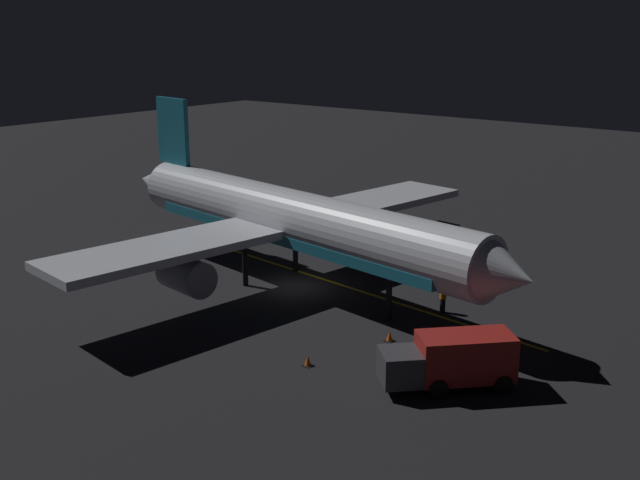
{
  "coord_description": "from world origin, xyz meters",
  "views": [
    {
      "loc": [
        36.08,
        30.38,
        16.41
      ],
      "look_at": [
        0.0,
        2.0,
        3.5
      ],
      "focal_mm": 43.22,
      "sensor_mm": 36.0,
      "label": 1
    }
  ],
  "objects": [
    {
      "name": "ground_plane",
      "position": [
        0.0,
        0.0,
        -0.1
      ],
      "size": [
        180.0,
        180.0,
        0.2
      ],
      "primitive_type": "cube",
      "color": "black"
    },
    {
      "name": "apron_guide_stripe",
      "position": [
        -1.88,
        4.0,
        0.0
      ],
      "size": [
        3.37,
        25.8,
        0.01
      ],
      "primitive_type": "cube",
      "rotation": [
        0.0,
        0.0,
        -0.12
      ],
      "color": "gold",
      "rests_on": "ground_plane"
    },
    {
      "name": "airliner",
      "position": [
        -0.08,
        -0.58,
        4.34
      ],
      "size": [
        32.05,
        35.54,
        11.21
      ],
      "color": "silver",
      "rests_on": "ground_plane"
    },
    {
      "name": "baggage_truck",
      "position": [
        6.43,
        14.92,
        1.33
      ],
      "size": [
        5.9,
        5.77,
        2.6
      ],
      "color": "maroon",
      "rests_on": "ground_plane"
    },
    {
      "name": "catering_truck",
      "position": [
        -11.0,
        2.87,
        1.2
      ],
      "size": [
        6.2,
        2.81,
        2.3
      ],
      "color": "maroon",
      "rests_on": "ground_plane"
    },
    {
      "name": "ground_crew_worker",
      "position": [
        -1.87,
        9.73,
        0.89
      ],
      "size": [
        0.4,
        0.4,
        1.74
      ],
      "color": "black",
      "rests_on": "ground_plane"
    },
    {
      "name": "traffic_cone_near_left",
      "position": [
        8.78,
        8.14,
        0.25
      ],
      "size": [
        0.5,
        0.5,
        0.55
      ],
      "color": "#EA590F",
      "rests_on": "ground_plane"
    },
    {
      "name": "traffic_cone_near_right",
      "position": [
        3.65,
        9.62,
        0.25
      ],
      "size": [
        0.5,
        0.5,
        0.55
      ],
      "color": "#EA590F",
      "rests_on": "ground_plane"
    }
  ]
}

